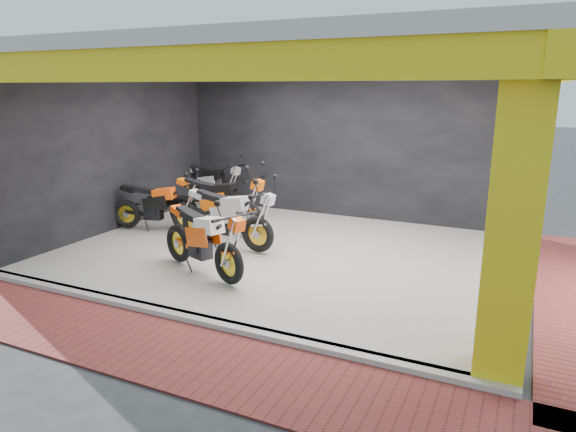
% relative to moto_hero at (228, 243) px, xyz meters
% --- Properties ---
extents(ground, '(80.00, 80.00, 0.00)m').
position_rel_moto_hero_xyz_m(ground, '(0.12, -0.11, -0.77)').
color(ground, '#2D2D30').
rests_on(ground, ground).
extents(showroom_floor, '(8.00, 6.00, 0.10)m').
position_rel_moto_hero_xyz_m(showroom_floor, '(0.12, 1.89, -0.72)').
color(showroom_floor, silver).
rests_on(showroom_floor, ground).
extents(showroom_ceiling, '(8.40, 6.40, 0.20)m').
position_rel_moto_hero_xyz_m(showroom_ceiling, '(0.12, 1.89, 2.83)').
color(showroom_ceiling, beige).
rests_on(showroom_ceiling, corner_column).
extents(back_wall, '(8.20, 0.20, 3.50)m').
position_rel_moto_hero_xyz_m(back_wall, '(0.12, 4.99, 0.98)').
color(back_wall, black).
rests_on(back_wall, ground).
extents(left_wall, '(0.20, 6.20, 3.50)m').
position_rel_moto_hero_xyz_m(left_wall, '(-3.98, 1.89, 0.98)').
color(left_wall, black).
rests_on(left_wall, ground).
extents(corner_column, '(0.50, 0.50, 3.50)m').
position_rel_moto_hero_xyz_m(corner_column, '(3.87, -0.86, 0.98)').
color(corner_column, yellow).
rests_on(corner_column, ground).
extents(header_beam_front, '(8.40, 0.30, 0.40)m').
position_rel_moto_hero_xyz_m(header_beam_front, '(0.12, -1.11, 2.53)').
color(header_beam_front, yellow).
rests_on(header_beam_front, corner_column).
extents(header_beam_right, '(0.30, 6.40, 0.40)m').
position_rel_moto_hero_xyz_m(header_beam_right, '(4.12, 1.89, 2.53)').
color(header_beam_right, yellow).
rests_on(header_beam_right, corner_column).
extents(floor_kerb, '(8.00, 0.20, 0.10)m').
position_rel_moto_hero_xyz_m(floor_kerb, '(0.12, -1.13, -0.72)').
color(floor_kerb, silver).
rests_on(floor_kerb, ground).
extents(paver_front, '(9.00, 1.40, 0.03)m').
position_rel_moto_hero_xyz_m(paver_front, '(0.12, -1.91, -0.75)').
color(paver_front, maroon).
rests_on(paver_front, ground).
extents(moto_hero, '(2.34, 1.56, 1.34)m').
position_rel_moto_hero_xyz_m(moto_hero, '(0.00, 0.00, 0.00)').
color(moto_hero, '#F14C0A').
rests_on(moto_hero, showroom_floor).
extents(moto_row_a, '(2.31, 1.04, 1.37)m').
position_rel_moto_hero_xyz_m(moto_row_a, '(-0.35, 1.56, 0.01)').
color(moto_row_a, '#B0B2B8').
rests_on(moto_row_a, showroom_floor).
extents(moto_row_b, '(2.38, 0.91, 1.45)m').
position_rel_moto_hero_xyz_m(moto_row_b, '(-1.03, 2.38, 0.05)').
color(moto_row_b, '#F8610A').
rests_on(moto_row_b, showroom_floor).
extents(moto_row_c, '(2.18, 1.22, 1.26)m').
position_rel_moto_hero_xyz_m(moto_row_c, '(-2.36, 2.14, -0.04)').
color(moto_row_c, black).
rests_on(moto_row_c, showroom_floor).
extents(moto_row_d, '(2.19, 1.04, 1.29)m').
position_rel_moto_hero_xyz_m(moto_row_d, '(-2.68, 4.39, -0.03)').
color(moto_row_d, '#96989D').
rests_on(moto_row_d, showroom_floor).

